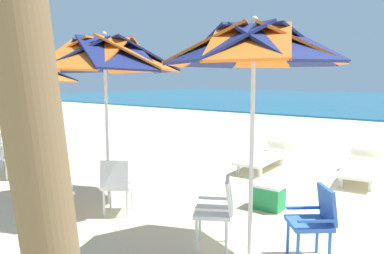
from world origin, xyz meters
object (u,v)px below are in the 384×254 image
Objects in this scene: plastic_chair_1 at (315,218)px; beach_umbrella_1 at (105,57)px; plastic_chair_4 at (28,143)px; sun_lounger_1 at (361,165)px; plastic_chair_2 at (117,183)px; beach_umbrella_0 at (254,49)px; beach_umbrella_2 at (21,72)px; plastic_chair_3 at (52,188)px; plastic_chair_6 at (15,155)px; cooler_box at (268,196)px; plastic_chair_0 at (218,208)px; sun_lounger_2 at (265,156)px.

plastic_chair_1 is 0.31× the size of beach_umbrella_1.
beach_umbrella_1 reaches higher than plastic_chair_1.
sun_lounger_1 is at bearing 25.62° from plastic_chair_4.
plastic_chair_1 is at bearing 7.45° from plastic_chair_2.
beach_umbrella_2 is (-5.87, 0.53, -0.19)m from beach_umbrella_0.
plastic_chair_3 is 1.00× the size of plastic_chair_6.
plastic_chair_1 is (0.64, 0.33, -1.89)m from beach_umbrella_0.
plastic_chair_4 reaches higher than cooler_box.
plastic_chair_0 is 1.73× the size of cooler_box.
sun_lounger_1 is at bearing 53.60° from beach_umbrella_1.
sun_lounger_1 is (3.02, 4.10, -2.13)m from beach_umbrella_1.
plastic_chair_1 is 1.71m from cooler_box.
beach_umbrella_1 is (-2.76, 0.23, 0.02)m from beach_umbrella_0.
plastic_chair_6 is 1.73× the size of cooler_box.
plastic_chair_0 and plastic_chair_3 have the same top height.
plastic_chair_6 is at bearing -163.30° from cooler_box.
plastic_chair_3 is 0.39× the size of sun_lounger_1.
plastic_chair_2 is at bearing 52.62° from plastic_chair_3.
plastic_chair_6 is (-3.25, 0.11, 0.00)m from plastic_chair_2.
plastic_chair_6 is at bearing 178.75° from plastic_chair_0.
plastic_chair_4 is 0.39× the size of sun_lounger_1.
plastic_chair_3 is at bearing -162.11° from plastic_chair_1.
plastic_chair_1 is at bearing -5.40° from plastic_chair_4.
beach_umbrella_2 reaches higher than sun_lounger_1.
plastic_chair_1 reaches higher than sun_lounger_2.
beach_umbrella_0 is at bearing 15.52° from plastic_chair_3.
plastic_chair_0 and plastic_chair_2 have the same top height.
cooler_box is (6.14, 0.54, -0.30)m from plastic_chair_4.
plastic_chair_4 and plastic_chair_6 have the same top height.
beach_umbrella_2 is 5.11× the size of cooler_box.
beach_umbrella_1 is 2.16m from plastic_chair_3.
plastic_chair_2 is at bearing -13.58° from plastic_chair_4.
sun_lounger_1 is at bearing 60.25° from plastic_chair_2.
beach_umbrella_1 is 5.52m from sun_lounger_1.
plastic_chair_0 is at bearing -86.67° from cooler_box.
plastic_chair_3 is at bearing -92.28° from beach_umbrella_1.
plastic_chair_1 reaches higher than cooler_box.
beach_umbrella_2 is at bearing 130.02° from plastic_chair_6.
beach_umbrella_0 is 0.98× the size of beach_umbrella_1.
sun_lounger_1 is at bearing 8.58° from sun_lounger_2.
cooler_box is (1.23, -2.47, -0.08)m from sun_lounger_2.
plastic_chair_4 is 5.76m from sun_lounger_2.
sun_lounger_1 is at bearing 59.07° from plastic_chair_3.
beach_umbrella_0 is 2.73m from cooler_box.
beach_umbrella_1 is at bearing -5.46° from beach_umbrella_2.
beach_umbrella_2 is at bearing 178.25° from plastic_chair_1.
plastic_chair_2 is (-2.24, -0.04, -1.89)m from beach_umbrella_0.
beach_umbrella_1 reaches higher than beach_umbrella_0.
plastic_chair_0 and plastic_chair_4 have the same top height.
beach_umbrella_0 is 5.47× the size of cooler_box.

